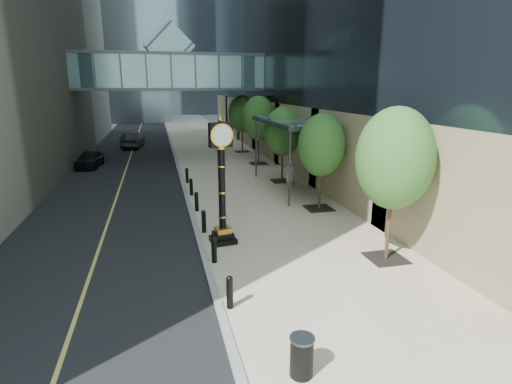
% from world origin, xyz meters
% --- Properties ---
extents(ground, '(320.00, 320.00, 0.00)m').
position_xyz_m(ground, '(0.00, 0.00, 0.00)').
color(ground, gray).
rests_on(ground, ground).
extents(road, '(8.00, 180.00, 0.02)m').
position_xyz_m(road, '(-7.00, 40.00, 0.01)').
color(road, black).
rests_on(road, ground).
extents(sidewalk, '(8.00, 180.00, 0.06)m').
position_xyz_m(sidewalk, '(1.00, 40.00, 0.03)').
color(sidewalk, '#C6B498').
rests_on(sidewalk, ground).
extents(curb, '(0.25, 180.00, 0.07)m').
position_xyz_m(curb, '(-3.00, 40.00, 0.04)').
color(curb, gray).
rests_on(curb, ground).
extents(skywalk, '(17.00, 4.20, 5.80)m').
position_xyz_m(skywalk, '(-3.00, 28.00, 7.71)').
color(skywalk, slate).
rests_on(skywalk, ground).
extents(entrance_canopy, '(3.00, 8.00, 4.38)m').
position_xyz_m(entrance_canopy, '(3.48, 14.00, 4.19)').
color(entrance_canopy, '#383F44').
rests_on(entrance_canopy, ground).
extents(bollard_row, '(0.20, 16.20, 0.90)m').
position_xyz_m(bollard_row, '(-2.70, 9.00, 0.51)').
color(bollard_row, black).
rests_on(bollard_row, sidewalk).
extents(street_trees, '(2.73, 28.68, 5.61)m').
position_xyz_m(street_trees, '(3.60, 16.10, 3.65)').
color(street_trees, black).
rests_on(street_trees, sidewalk).
extents(street_clock, '(1.10, 1.10, 5.12)m').
position_xyz_m(street_clock, '(-2.08, 6.06, 2.28)').
color(street_clock, black).
rests_on(street_clock, sidewalk).
extents(trash_bin, '(0.66, 0.66, 0.90)m').
position_xyz_m(trash_bin, '(-1.65, -2.14, 0.51)').
color(trash_bin, black).
rests_on(trash_bin, sidewalk).
extents(pedestrian, '(0.71, 0.54, 1.75)m').
position_xyz_m(pedestrian, '(3.59, 14.32, 0.93)').
color(pedestrian, '#B0AEA1').
rests_on(pedestrian, sidewalk).
extents(car_near, '(2.03, 4.06, 1.33)m').
position_xyz_m(car_near, '(-9.83, 24.43, 0.68)').
color(car_near, black).
rests_on(car_near, road).
extents(car_far, '(2.33, 5.00, 1.59)m').
position_xyz_m(car_far, '(-6.99, 34.65, 0.81)').
color(car_far, black).
rests_on(car_far, road).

